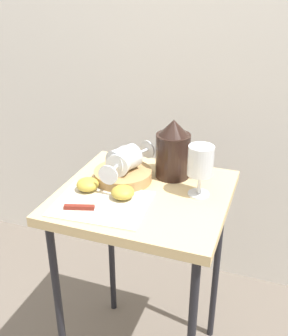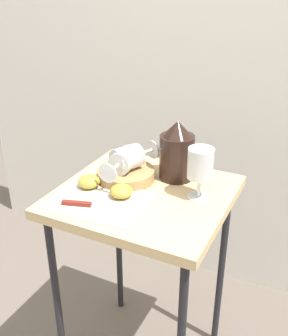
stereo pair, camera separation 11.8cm
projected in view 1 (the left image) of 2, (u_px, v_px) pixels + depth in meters
curtain_drape at (195, 79)px, 1.65m from camera, size 2.40×0.03×1.85m
table at (144, 214)px, 1.25m from camera, size 0.50×0.48×0.72m
linen_napkin at (102, 204)px, 1.15m from camera, size 0.28×0.23×0.00m
basket_tray at (123, 175)px, 1.28m from camera, size 0.18×0.18×0.03m
pitcher at (173, 154)px, 1.28m from camera, size 0.16×0.11×0.19m
wine_glass_upright at (201, 163)px, 1.16m from camera, size 0.07×0.07×0.16m
wine_glass_tipped_near at (121, 162)px, 1.24m from camera, size 0.07×0.14×0.07m
wine_glass_tipped_far at (125, 159)px, 1.26m from camera, size 0.12×0.17×0.08m
apple_half_left at (88, 184)px, 1.21m from camera, size 0.07×0.07×0.04m
apple_half_right at (123, 192)px, 1.17m from camera, size 0.07×0.07×0.04m
knife at (92, 208)px, 1.12m from camera, size 0.22×0.08×0.01m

